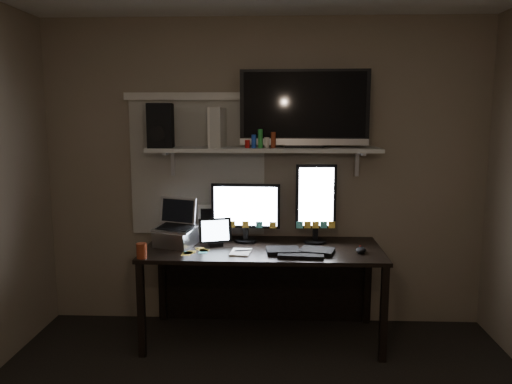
# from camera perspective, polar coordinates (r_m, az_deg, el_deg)

# --- Properties ---
(back_wall) EXTENTS (3.60, 0.00, 3.60)m
(back_wall) POSITION_cam_1_polar(r_m,az_deg,el_deg) (4.10, 0.95, 2.04)
(back_wall) COLOR #706550
(back_wall) RESTS_ON floor
(window_blinds) EXTENTS (1.10, 0.02, 1.10)m
(window_blinds) POSITION_cam_1_polar(r_m,az_deg,el_deg) (4.13, -6.72, 2.73)
(window_blinds) COLOR #AFAB9D
(window_blinds) RESTS_ON back_wall
(desk) EXTENTS (1.80, 0.75, 0.73)m
(desk) POSITION_cam_1_polar(r_m,az_deg,el_deg) (3.99, 0.83, -8.36)
(desk) COLOR black
(desk) RESTS_ON floor
(wall_shelf) EXTENTS (1.80, 0.35, 0.03)m
(wall_shelf) POSITION_cam_1_polar(r_m,az_deg,el_deg) (3.90, 0.89, 4.88)
(wall_shelf) COLOR #B3B3AE
(wall_shelf) RESTS_ON back_wall
(monitor_landscape) EXTENTS (0.55, 0.08, 0.48)m
(monitor_landscape) POSITION_cam_1_polar(r_m,az_deg,el_deg) (3.95, -1.19, -2.33)
(monitor_landscape) COLOR black
(monitor_landscape) RESTS_ON desk
(monitor_portrait) EXTENTS (0.32, 0.08, 0.63)m
(monitor_portrait) POSITION_cam_1_polar(r_m,az_deg,el_deg) (3.94, 6.85, -1.27)
(monitor_portrait) COLOR black
(monitor_portrait) RESTS_ON desk
(keyboard) EXTENTS (0.51, 0.24, 0.03)m
(keyboard) POSITION_cam_1_polar(r_m,az_deg,el_deg) (3.69, 5.04, -6.72)
(keyboard) COLOR black
(keyboard) RESTS_ON desk
(mouse) EXTENTS (0.10, 0.13, 0.04)m
(mouse) POSITION_cam_1_polar(r_m,az_deg,el_deg) (3.76, 11.90, -6.50)
(mouse) COLOR black
(mouse) RESTS_ON desk
(notepad) EXTENTS (0.16, 0.21, 0.01)m
(notepad) POSITION_cam_1_polar(r_m,az_deg,el_deg) (3.68, -1.77, -6.90)
(notepad) COLOR white
(notepad) RESTS_ON desk
(tablet) EXTENTS (0.27, 0.17, 0.22)m
(tablet) POSITION_cam_1_polar(r_m,az_deg,el_deg) (3.86, -4.64, -4.58)
(tablet) COLOR black
(tablet) RESTS_ON desk
(file_sorter) EXTENTS (0.22, 0.12, 0.26)m
(file_sorter) POSITION_cam_1_polar(r_m,az_deg,el_deg) (4.13, -4.90, -3.39)
(file_sorter) COLOR black
(file_sorter) RESTS_ON desk
(laptop) EXTENTS (0.38, 0.35, 0.35)m
(laptop) POSITION_cam_1_polar(r_m,az_deg,el_deg) (3.88, -9.21, -3.59)
(laptop) COLOR #B1B1B6
(laptop) RESTS_ON desk
(cup) EXTENTS (0.10, 0.10, 0.11)m
(cup) POSITION_cam_1_polar(r_m,az_deg,el_deg) (3.63, -12.93, -6.56)
(cup) COLOR maroon
(cup) RESTS_ON desk
(sticky_notes) EXTENTS (0.34, 0.29, 0.00)m
(sticky_notes) POSITION_cam_1_polar(r_m,az_deg,el_deg) (3.77, -7.85, -6.67)
(sticky_notes) COLOR yellow
(sticky_notes) RESTS_ON desk
(tv) EXTENTS (1.00, 0.22, 0.60)m
(tv) POSITION_cam_1_polar(r_m,az_deg,el_deg) (3.92, 5.54, 9.44)
(tv) COLOR black
(tv) RESTS_ON wall_shelf
(game_console) EXTENTS (0.12, 0.27, 0.31)m
(game_console) POSITION_cam_1_polar(r_m,az_deg,el_deg) (3.93, -4.46, 7.36)
(game_console) COLOR beige
(game_console) RESTS_ON wall_shelf
(speaker) EXTENTS (0.21, 0.25, 0.34)m
(speaker) POSITION_cam_1_polar(r_m,az_deg,el_deg) (3.97, -10.84, 7.47)
(speaker) COLOR black
(speaker) RESTS_ON wall_shelf
(bottles) EXTENTS (0.24, 0.09, 0.15)m
(bottles) POSITION_cam_1_polar(r_m,az_deg,el_deg) (3.85, 0.50, 6.15)
(bottles) COLOR #A50F0C
(bottles) RESTS_ON wall_shelf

